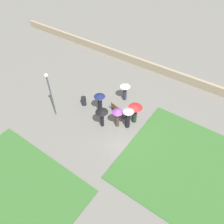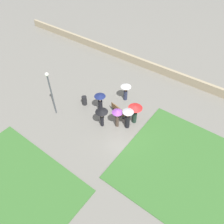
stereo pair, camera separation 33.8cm
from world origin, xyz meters
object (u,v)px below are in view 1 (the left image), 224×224
crowd_person_red (135,110)px  crowd_person_purple (117,114)px  lamp_post (50,90)px  trash_bin (84,101)px  crowd_person_white (125,89)px  crowd_person_navy (100,101)px  park_bench (118,110)px  crowd_person_black (102,114)px  crowd_person_grey (128,116)px

crowd_person_red → crowd_person_purple: bearing=75.5°
lamp_post → trash_bin: (-1.27, -2.42, -2.35)m
crowd_person_white → crowd_person_navy: 2.76m
park_bench → crowd_person_purple: 1.68m
crowd_person_black → crowd_person_navy: bearing=-84.2°
crowd_person_white → crowd_person_purple: crowd_person_purple is taller
crowd_person_purple → crowd_person_grey: 0.87m
trash_bin → crowd_person_navy: crowd_person_navy is taller
crowd_person_grey → crowd_person_black: bearing=-177.1°
crowd_person_navy → crowd_person_white: bearing=-76.9°
crowd_person_purple → crowd_person_grey: (-0.75, -0.42, -0.08)m
lamp_post → crowd_person_purple: 5.87m
crowd_person_black → crowd_person_navy: (1.32, -1.40, -0.22)m
crowd_person_white → crowd_person_black: size_ratio=1.00×
lamp_post → crowd_person_white: size_ratio=2.41×
trash_bin → crowd_person_black: (-2.99, 1.09, 0.92)m
crowd_person_black → crowd_person_red: 2.78m
lamp_post → crowd_person_grey: lamp_post is taller
trash_bin → lamp_post: bearing=62.3°
crowd_person_black → crowd_person_red: size_ratio=0.95×
crowd_person_red → crowd_person_grey: (0.15, 0.85, -0.10)m
crowd_person_red → crowd_person_navy: bearing=31.1°
crowd_person_purple → crowd_person_white: bearing=8.0°
crowd_person_navy → crowd_person_purple: bearing=-162.1°
crowd_person_red → park_bench: bearing=22.7°
trash_bin → crowd_person_white: size_ratio=0.49×
trash_bin → crowd_person_grey: bearing=-179.5°
crowd_person_black → crowd_person_grey: 2.13m
crowd_person_black → crowd_person_purple: 1.26m
crowd_person_grey → crowd_person_red: bearing=50.6°
lamp_post → crowd_person_white: 6.78m
crowd_person_black → crowd_person_red: (-1.95, -1.98, -0.00)m
crowd_person_grey → lamp_post: bearing=172.8°
crowd_person_grey → trash_bin: bearing=151.2°
park_bench → crowd_person_white: 2.29m
crowd_person_purple → park_bench: bearing=16.5°
crowd_person_purple → crowd_person_black: bearing=109.4°
crowd_person_black → crowd_person_purple: crowd_person_purple is taller
trash_bin → crowd_person_grey: size_ratio=0.45×
park_bench → crowd_person_white: size_ratio=0.94×
lamp_post → crowd_person_red: size_ratio=2.29×
crowd_person_navy → crowd_person_red: crowd_person_red is taller
crowd_person_red → crowd_person_purple: (0.91, 1.27, -0.02)m
park_bench → crowd_person_grey: 1.88m
park_bench → lamp_post: size_ratio=0.39×
trash_bin → crowd_person_black: 3.32m
park_bench → trash_bin: park_bench is taller
lamp_post → crowd_person_white: bearing=-126.5°
lamp_post → crowd_person_purple: (-5.31, -2.04, -1.45)m
crowd_person_white → crowd_person_purple: (-1.38, 3.26, 0.07)m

